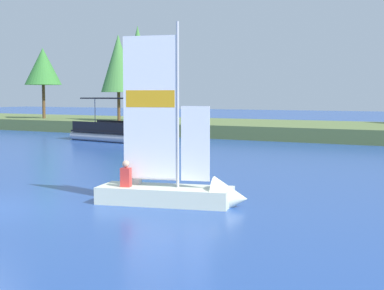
{
  "coord_description": "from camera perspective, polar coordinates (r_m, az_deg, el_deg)",
  "views": [
    {
      "loc": [
        12.89,
        -10.37,
        3.09
      ],
      "look_at": [
        2.06,
        8.55,
        1.2
      ],
      "focal_mm": 54.37,
      "sensor_mm": 36.0,
      "label": 1
    }
  ],
  "objects": [
    {
      "name": "shoreline_tree_midleft",
      "position": [
        48.24,
        -7.23,
        7.94
      ],
      "size": [
        2.88,
        2.88,
        7.04
      ],
      "color": "brown",
      "rests_on": "shore_bank"
    },
    {
      "name": "pontoon_boat",
      "position": [
        39.15,
        -7.65,
        1.41
      ],
      "size": [
        6.41,
        3.29,
        2.9
      ],
      "rotation": [
        0.0,
        0.0,
        -0.14
      ],
      "color": "#B2B2B7",
      "rests_on": "ground"
    },
    {
      "name": "sailboat",
      "position": [
        16.38,
        -0.73,
        -4.41
      ],
      "size": [
        4.44,
        2.31,
        5.45
      ],
      "rotation": [
        0.0,
        0.0,
        0.26
      ],
      "color": "silver",
      "rests_on": "ground"
    },
    {
      "name": "shore_bank",
      "position": [
        43.59,
        12.53,
        1.4
      ],
      "size": [
        80.0,
        11.24,
        0.95
      ],
      "primitive_type": "cube",
      "color": "#5B703D",
      "rests_on": "ground"
    },
    {
      "name": "shoreline_tree_centre",
      "position": [
        47.68,
        -5.34,
        8.83
      ],
      "size": [
        2.27,
        2.27,
        7.69
      ],
      "color": "brown",
      "rests_on": "shore_bank"
    },
    {
      "name": "shoreline_tree_left",
      "position": [
        54.44,
        -14.41,
        7.46
      ],
      "size": [
        3.29,
        3.29,
        6.34
      ],
      "color": "brown",
      "rests_on": "shore_bank"
    }
  ]
}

